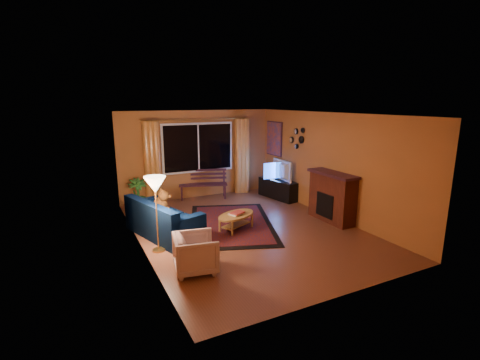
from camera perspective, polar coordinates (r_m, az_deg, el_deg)
name	(u,v)px	position (r m, az deg, el deg)	size (l,w,h in m)	color
floor	(246,229)	(7.74, 1.01, -8.12)	(4.50, 6.00, 0.02)	brown
ceiling	(247,113)	(7.22, 1.09, 10.87)	(4.50, 6.00, 0.02)	white
wall_back	(198,154)	(10.10, -6.93, 4.20)	(4.50, 0.02, 2.50)	#BC7338
wall_left	(138,185)	(6.66, -16.44, -0.80)	(0.02, 6.00, 2.50)	#BC7338
wall_right	(329,165)	(8.64, 14.45, 2.40)	(0.02, 6.00, 2.50)	#BC7338
window	(198,148)	(10.01, -6.83, 5.28)	(2.00, 0.02, 1.30)	black
curtain_rod	(198,119)	(9.89, -6.87, 9.85)	(0.03, 0.03, 3.20)	#BF8C3F
curtain_left	(152,163)	(9.63, -14.22, 2.68)	(0.36, 0.36, 2.24)	#D3863C
curtain_right	(242,156)	(10.53, 0.27, 3.94)	(0.36, 0.36, 2.24)	#D3863C
bench	(203,191)	(10.09, -6.03, -1.86)	(1.36, 0.40, 0.41)	#371827
potted_plant	(138,195)	(9.20, -16.47, -2.38)	(0.47, 0.47, 0.84)	#235B1E
sofa	(164,218)	(7.46, -12.42, -6.07)	(0.80, 1.88, 0.76)	#021235
dog	(160,201)	(7.79, -12.93, -3.39)	(0.33, 0.46, 0.50)	brown
armchair	(196,251)	(5.88, -7.31, -11.52)	(0.68, 0.63, 0.70)	beige
floor_lamp	(157,215)	(6.61, -13.51, -5.57)	(0.24, 0.24, 1.43)	#BF8C3F
rug	(231,223)	(8.05, -1.45, -7.12)	(1.83, 2.89, 0.02)	#761700
coffee_table	(236,222)	(7.63, -0.64, -6.91)	(0.98, 0.98, 0.36)	#B6853E
tv_console	(279,189)	(10.10, 6.36, -1.46)	(0.43, 1.30, 0.54)	black
television	(279,170)	(9.98, 6.44, 1.63)	(0.99, 0.13, 0.57)	black
fireplace	(332,198)	(8.37, 14.87, -2.88)	(0.40, 1.20, 1.10)	maroon
mirror_cluster	(297,137)	(9.54, 9.27, 6.95)	(0.06, 0.60, 0.56)	black
painting	(274,139)	(10.51, 5.61, 6.78)	(0.04, 0.76, 0.96)	#EC510B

